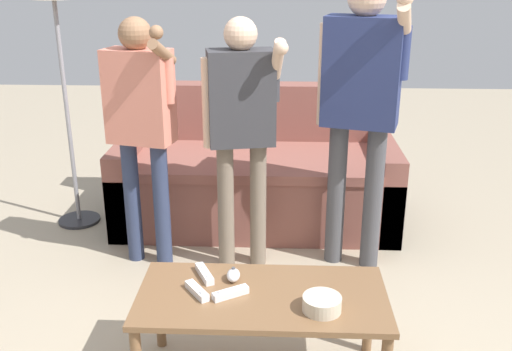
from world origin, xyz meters
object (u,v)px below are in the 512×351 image
couch (257,176)px  player_center (241,117)px  floor_lamp (55,7)px  game_remote_wand_spare (231,293)px  snack_bowl (322,304)px  game_remote_nunchuk (233,275)px  player_right (361,94)px  game_remote_wand_near (205,274)px  player_left (141,115)px  coffee_table (262,306)px  game_remote_wand_far (197,291)px

couch → player_center: (-0.05, -0.70, 0.60)m
floor_lamp → game_remote_wand_spare: (1.19, -1.58, -0.99)m
snack_bowl → game_remote_nunchuk: 0.42m
snack_bowl → player_right: player_right is taller
floor_lamp → couch: bearing=6.9°
player_center → player_right: 0.66m
game_remote_wand_near → snack_bowl: bearing=-25.5°
game_remote_wand_spare → player_center: bearing=91.2°
couch → game_remote_wand_near: size_ratio=11.43×
game_remote_nunchuk → floor_lamp: floor_lamp is taller
game_remote_wand_near → player_center: bearing=83.3°
player_left → player_right: player_right is taller
player_left → couch: bearing=48.0°
couch → coffee_table: couch is taller
floor_lamp → game_remote_wand_far: floor_lamp is taller
couch → game_remote_wand_near: (-0.16, -1.58, 0.13)m
player_right → game_remote_wand_far: player_right is taller
couch → game_remote_wand_far: size_ratio=12.85×
coffee_table → floor_lamp: 2.30m
game_remote_wand_far → game_remote_wand_spare: same height
player_center → player_right: size_ratio=0.88×
coffee_table → floor_lamp: size_ratio=0.60×
coffee_table → floor_lamp: floor_lamp is taller
player_center → game_remote_wand_near: bearing=-96.7°
game_remote_wand_far → player_center: bearing=83.5°
couch → player_right: bearing=-47.6°
player_right → game_remote_wand_near: 1.33m
snack_bowl → game_remote_wand_spare: snack_bowl is taller
player_center → game_remote_nunchuk: bearing=-88.6°
couch → game_remote_wand_spare: couch is taller
couch → snack_bowl: couch is taller
floor_lamp → game_remote_wand_near: (1.07, -1.43, -0.99)m
player_right → game_remote_wand_spare: player_right is taller
couch → coffee_table: 1.71m
floor_lamp → snack_bowl: bearing=-46.9°
snack_bowl → coffee_table: bearing=155.9°
coffee_table → game_remote_wand_spare: bearing=-170.8°
game_remote_wand_far → game_remote_wand_spare: (0.14, -0.01, -0.00)m
player_center → game_remote_wand_far: player_center is taller
game_remote_nunchuk → player_left: 1.18m
game_remote_wand_far → game_remote_wand_spare: 0.14m
player_left → game_remote_wand_spare: 1.28m
player_center → game_remote_wand_spare: size_ratio=9.53×
game_remote_wand_far → player_left: bearing=113.0°
player_center → player_right: player_right is taller
snack_bowl → game_remote_wand_spare: size_ratio=1.02×
snack_bowl → game_remote_nunchuk: snack_bowl is taller
snack_bowl → game_remote_wand_near: snack_bowl is taller
snack_bowl → game_remote_nunchuk: bearing=149.6°
couch → player_center: size_ratio=1.29×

